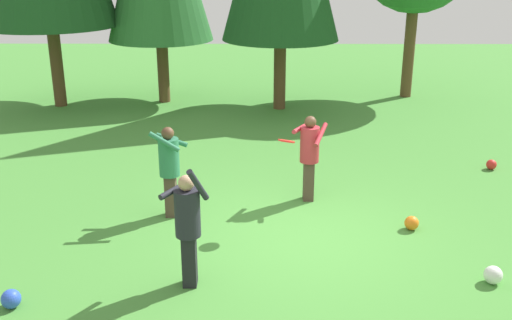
{
  "coord_description": "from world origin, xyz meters",
  "views": [
    {
      "loc": [
        -0.63,
        -8.5,
        4.33
      ],
      "look_at": [
        -0.69,
        0.65,
        1.05
      ],
      "focal_mm": 41.67,
      "sensor_mm": 36.0,
      "label": 1
    }
  ],
  "objects_px": {
    "frisbee": "(286,141)",
    "ball_orange": "(412,223)",
    "person_thrower": "(188,221)",
    "ball_blue": "(11,299)",
    "person_catcher": "(309,151)",
    "ball_white": "(493,275)",
    "person_bystander": "(169,164)",
    "ball_red": "(491,165)"
  },
  "relations": [
    {
      "from": "frisbee",
      "to": "ball_orange",
      "type": "bearing_deg",
      "value": -6.06
    },
    {
      "from": "person_thrower",
      "to": "ball_blue",
      "type": "xyz_separation_m",
      "value": [
        -2.22,
        -0.57,
        -0.82
      ]
    },
    {
      "from": "person_catcher",
      "to": "ball_white",
      "type": "height_order",
      "value": "person_catcher"
    },
    {
      "from": "person_catcher",
      "to": "person_bystander",
      "type": "xyz_separation_m",
      "value": [
        -2.39,
        -0.7,
        0.01
      ]
    },
    {
      "from": "person_catcher",
      "to": "ball_blue",
      "type": "xyz_separation_m",
      "value": [
        -4.04,
        -3.48,
        -0.8
      ]
    },
    {
      "from": "person_catcher",
      "to": "ball_white",
      "type": "relative_size",
      "value": 6.19
    },
    {
      "from": "person_bystander",
      "to": "ball_white",
      "type": "bearing_deg",
      "value": -15.85
    },
    {
      "from": "ball_red",
      "to": "ball_orange",
      "type": "relative_size",
      "value": 0.91
    },
    {
      "from": "person_thrower",
      "to": "person_catcher",
      "type": "distance_m",
      "value": 3.43
    },
    {
      "from": "ball_white",
      "to": "ball_orange",
      "type": "bearing_deg",
      "value": 113.59
    },
    {
      "from": "frisbee",
      "to": "person_thrower",
      "type": "bearing_deg",
      "value": -125.53
    },
    {
      "from": "person_thrower",
      "to": "ball_blue",
      "type": "bearing_deg",
      "value": 139.85
    },
    {
      "from": "person_catcher",
      "to": "ball_orange",
      "type": "xyz_separation_m",
      "value": [
        1.59,
        -1.22,
        -0.81
      ]
    },
    {
      "from": "person_catcher",
      "to": "ball_white",
      "type": "bearing_deg",
      "value": 63.64
    },
    {
      "from": "person_bystander",
      "to": "person_thrower",
      "type": "bearing_deg",
      "value": -66.9
    },
    {
      "from": "person_catcher",
      "to": "person_bystander",
      "type": "height_order",
      "value": "person_bystander"
    },
    {
      "from": "person_bystander",
      "to": "frisbee",
      "type": "distance_m",
      "value": 2.02
    },
    {
      "from": "person_thrower",
      "to": "person_bystander",
      "type": "relative_size",
      "value": 1.12
    },
    {
      "from": "frisbee",
      "to": "ball_white",
      "type": "distance_m",
      "value": 3.58
    },
    {
      "from": "person_catcher",
      "to": "ball_blue",
      "type": "bearing_deg",
      "value": -24.59
    },
    {
      "from": "frisbee",
      "to": "ball_orange",
      "type": "xyz_separation_m",
      "value": [
        2.05,
        -0.22,
        -1.32
      ]
    },
    {
      "from": "person_catcher",
      "to": "ball_red",
      "type": "height_order",
      "value": "person_catcher"
    },
    {
      "from": "person_catcher",
      "to": "ball_red",
      "type": "distance_m",
      "value": 4.3
    },
    {
      "from": "person_catcher",
      "to": "frisbee",
      "type": "xyz_separation_m",
      "value": [
        -0.46,
        -1.0,
        0.51
      ]
    },
    {
      "from": "ball_blue",
      "to": "person_catcher",
      "type": "bearing_deg",
      "value": 40.69
    },
    {
      "from": "person_catcher",
      "to": "ball_white",
      "type": "distance_m",
      "value": 3.75
    },
    {
      "from": "ball_red",
      "to": "ball_orange",
      "type": "distance_m",
      "value": 3.63
    },
    {
      "from": "frisbee",
      "to": "ball_blue",
      "type": "height_order",
      "value": "frisbee"
    },
    {
      "from": "person_bystander",
      "to": "frisbee",
      "type": "bearing_deg",
      "value": 0.0
    },
    {
      "from": "person_thrower",
      "to": "ball_orange",
      "type": "xyz_separation_m",
      "value": [
        3.41,
        1.69,
        -0.83
      ]
    },
    {
      "from": "ball_red",
      "to": "ball_blue",
      "type": "height_order",
      "value": "ball_blue"
    },
    {
      "from": "person_bystander",
      "to": "ball_blue",
      "type": "relative_size",
      "value": 6.31
    },
    {
      "from": "person_bystander",
      "to": "ball_white",
      "type": "relative_size",
      "value": 6.21
    },
    {
      "from": "person_catcher",
      "to": "ball_orange",
      "type": "height_order",
      "value": "person_catcher"
    },
    {
      "from": "ball_red",
      "to": "ball_blue",
      "type": "distance_m",
      "value": 9.42
    },
    {
      "from": "ball_blue",
      "to": "ball_orange",
      "type": "bearing_deg",
      "value": 21.87
    },
    {
      "from": "person_thrower",
      "to": "ball_orange",
      "type": "distance_m",
      "value": 3.9
    },
    {
      "from": "person_thrower",
      "to": "frisbee",
      "type": "relative_size",
      "value": 4.77
    },
    {
      "from": "ball_red",
      "to": "ball_white",
      "type": "xyz_separation_m",
      "value": [
        -1.6,
        -4.44,
        0.02
      ]
    },
    {
      "from": "ball_red",
      "to": "ball_white",
      "type": "bearing_deg",
      "value": -109.89
    },
    {
      "from": "ball_red",
      "to": "ball_orange",
      "type": "height_order",
      "value": "ball_orange"
    },
    {
      "from": "person_bystander",
      "to": "ball_red",
      "type": "bearing_deg",
      "value": 28.74
    }
  ]
}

